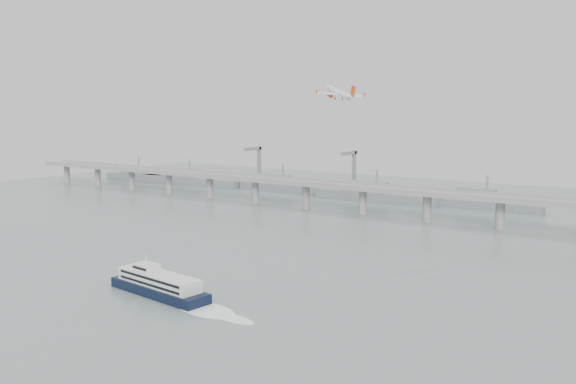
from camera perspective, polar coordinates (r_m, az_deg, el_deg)
The scene contains 5 objects.
ground at distance 278.42m, azimuth -6.39°, elevation -8.66°, with size 900.00×900.00×0.00m, color slate.
bridge at distance 443.58m, azimuth 10.36°, elevation -0.21°, with size 800.00×22.00×23.90m.
distant_fleet at distance 576.66m, azimuth -1.20°, elevation 0.62°, with size 453.00×60.90×40.00m.
ferry at distance 267.46m, azimuth -11.97°, elevation -8.49°, with size 86.75×22.39×16.38m.
airliner at distance 353.43m, azimuth 4.84°, elevation 9.22°, with size 30.86×29.42×11.24m.
Camera 1 is at (173.08, -203.30, 78.94)m, focal length 38.00 mm.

